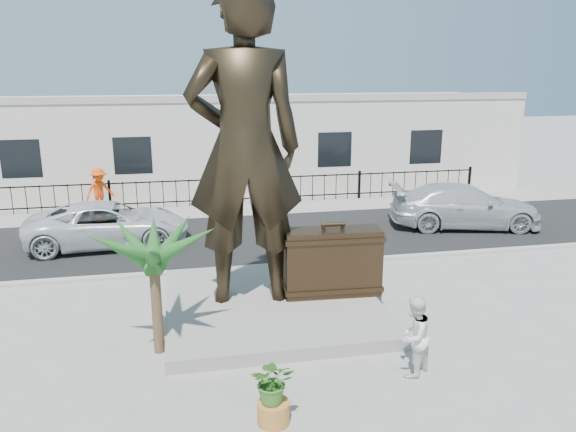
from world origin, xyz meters
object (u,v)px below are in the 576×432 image
tourist (414,336)px  suitcase (332,262)px  statue (245,148)px  car_white (108,224)px

tourist → suitcase: bearing=-117.7°
statue → suitcase: bearing=177.5°
tourist → car_white: tourist is taller
statue → tourist: (2.79, -3.78, -3.25)m
statue → suitcase: statue is taller
suitcase → tourist: bearing=-76.6°
suitcase → tourist: (0.65, -3.57, -0.33)m
statue → car_white: statue is taller
tourist → statue: bearing=-91.6°
suitcase → tourist: suitcase is taller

